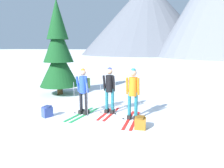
% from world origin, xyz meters
% --- Properties ---
extents(ground_plane, '(400.00, 400.00, 0.00)m').
position_xyz_m(ground_plane, '(0.00, 0.00, 0.00)').
color(ground_plane, white).
extents(skier_in_blue, '(0.61, 1.75, 1.64)m').
position_xyz_m(skier_in_blue, '(-0.62, -0.13, 0.91)').
color(skier_in_blue, green).
rests_on(skier_in_blue, ground).
extents(skier_in_black, '(0.61, 1.58, 1.67)m').
position_xyz_m(skier_in_black, '(0.21, 0.27, 0.91)').
color(skier_in_black, red).
rests_on(skier_in_black, ground).
extents(skier_in_orange, '(0.61, 1.81, 1.70)m').
position_xyz_m(skier_in_orange, '(1.15, -0.06, 0.95)').
color(skier_in_orange, red).
rests_on(skier_in_orange, ground).
extents(pine_tree_near, '(1.91, 1.91, 4.62)m').
position_xyz_m(pine_tree_near, '(-3.22, 2.24, 2.12)').
color(pine_tree_near, '#51381E').
rests_on(pine_tree_near, ground).
extents(backpack_on_snow_front, '(0.35, 0.39, 0.38)m').
position_xyz_m(backpack_on_snow_front, '(-1.66, -0.84, 0.19)').
color(backpack_on_snow_front, '#384C99').
rests_on(backpack_on_snow_front, ground).
extents(backpack_on_snow_beside, '(0.35, 0.28, 0.38)m').
position_xyz_m(backpack_on_snow_beside, '(1.57, -0.81, 0.19)').
color(backpack_on_snow_beside, '#99661E').
rests_on(backpack_on_snow_beside, ground).
extents(mountain_ridge_distant, '(59.52, 51.21, 29.93)m').
position_xyz_m(mountain_ridge_distant, '(-0.80, 56.72, 13.40)').
color(mountain_ridge_distant, slate).
rests_on(mountain_ridge_distant, ground).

